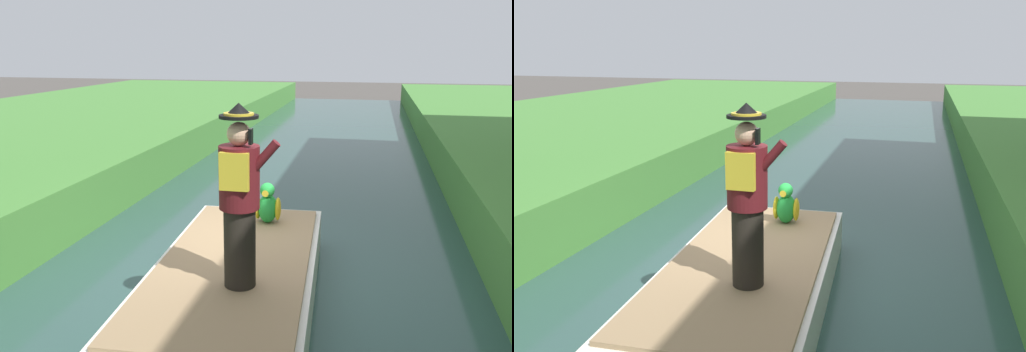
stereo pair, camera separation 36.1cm
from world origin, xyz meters
The scene contains 5 objects.
ground_plane centered at (0.00, 0.00, 0.00)m, with size 80.00×80.00×0.00m, color #4C4742.
canal_water centered at (0.00, 0.00, 0.05)m, with size 5.92×48.00×0.10m, color #2D4C47.
boat centered at (0.00, -0.80, 0.40)m, with size 2.05×4.30×0.61m.
person_pirate centered at (0.22, -1.42, 1.64)m, with size 0.61×0.42×1.85m.
parrot_plush centered at (0.11, 0.54, 0.95)m, with size 0.36×0.35×0.57m.
Camera 2 is at (1.79, -6.03, 3.08)m, focal length 36.43 mm.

